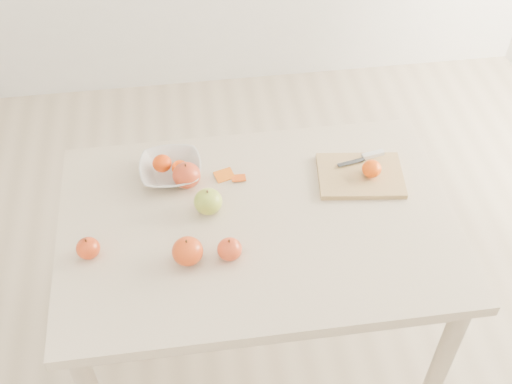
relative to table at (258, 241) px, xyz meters
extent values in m
plane|color=#C6B293|center=(0.00, 0.00, -0.65)|extent=(3.50, 3.50, 0.00)
cube|color=beige|center=(0.00, 0.00, 0.08)|extent=(1.20, 0.80, 0.04)
cylinder|color=#BCAA8E|center=(-0.54, 0.34, -0.30)|extent=(0.06, 0.06, 0.71)
cylinder|color=#BCAA8E|center=(0.54, 0.34, -0.30)|extent=(0.06, 0.06, 0.71)
cylinder|color=#BCAA8E|center=(0.54, -0.34, -0.30)|extent=(0.06, 0.06, 0.71)
cube|color=#A98654|center=(0.35, 0.13, 0.11)|extent=(0.29, 0.23, 0.02)
ellipsoid|color=#DD4107|center=(0.38, 0.12, 0.14)|extent=(0.06, 0.06, 0.05)
imported|color=silver|center=(-0.25, 0.23, 0.12)|extent=(0.20, 0.20, 0.05)
ellipsoid|color=#C73607|center=(-0.28, 0.24, 0.15)|extent=(0.06, 0.06, 0.05)
ellipsoid|color=#C73507|center=(-0.22, 0.21, 0.14)|extent=(0.05, 0.05, 0.05)
cube|color=#DB610F|center=(-0.08, 0.20, 0.10)|extent=(0.07, 0.06, 0.01)
cube|color=#C6470D|center=(-0.04, 0.18, 0.10)|extent=(0.05, 0.04, 0.01)
cube|color=silver|center=(0.41, 0.21, 0.12)|extent=(0.08, 0.03, 0.01)
cube|color=#383B40|center=(0.33, 0.18, 0.12)|extent=(0.10, 0.03, 0.00)
ellipsoid|color=olive|center=(-0.14, 0.06, 0.14)|extent=(0.09, 0.09, 0.08)
ellipsoid|color=maroon|center=(-0.20, 0.18, 0.14)|extent=(0.09, 0.09, 0.08)
ellipsoid|color=#A51F0F|center=(-0.10, -0.13, 0.13)|extent=(0.07, 0.07, 0.06)
ellipsoid|color=#A60504|center=(-0.50, -0.07, 0.13)|extent=(0.07, 0.07, 0.06)
ellipsoid|color=#9E120C|center=(-0.22, -0.12, 0.14)|extent=(0.09, 0.09, 0.08)
camera|label=1|loc=(-0.18, -1.27, 1.55)|focal=45.00mm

